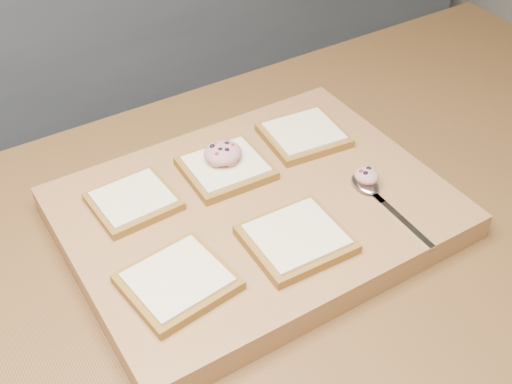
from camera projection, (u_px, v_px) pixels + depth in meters
cutting_board at (256, 213)px, 0.93m from camera, size 0.53×0.40×0.04m
bread_far_left at (133, 201)px, 0.90m from camera, size 0.12×0.11×0.02m
bread_far_center at (226, 168)px, 0.96m from camera, size 0.13×0.12×0.02m
bread_far_right at (304, 135)px, 1.02m from camera, size 0.13×0.12×0.02m
bread_near_left at (178, 281)px, 0.79m from camera, size 0.14×0.13×0.02m
bread_near_center at (296, 239)px, 0.84m from camera, size 0.13×0.12×0.02m
tuna_salad_dollop at (223, 153)px, 0.95m from camera, size 0.06×0.05×0.03m
spoon at (370, 189)px, 0.93m from camera, size 0.04×0.17×0.01m
spoon_salad at (366, 175)px, 0.92m from camera, size 0.03×0.04×0.02m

